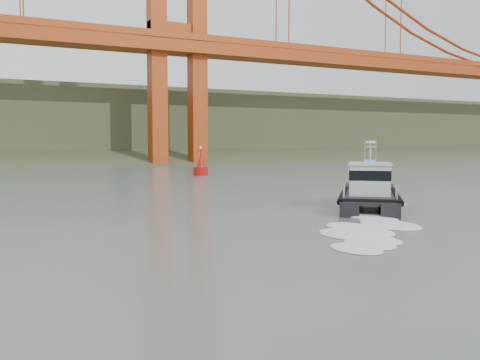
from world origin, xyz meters
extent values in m
plane|color=#576760|center=(0.00, 0.00, 0.00)|extent=(400.00, 400.00, 0.00)
cube|color=#2F3C22|center=(0.00, 92.00, 0.00)|extent=(500.00, 44.72, 16.25)
cube|color=#2F3C22|center=(0.00, 120.00, 6.00)|extent=(500.00, 70.00, 18.00)
cube|color=#2F3C22|center=(0.00, 145.00, 11.00)|extent=(500.00, 60.00, 16.00)
cube|color=#9D3913|center=(0.00, 75.00, 22.00)|extent=(260.00, 6.00, 2.20)
cube|color=black|center=(9.85, 8.75, 0.38)|extent=(7.34, 8.32, 1.08)
cube|color=black|center=(11.71, 7.17, 0.38)|extent=(7.34, 8.32, 1.08)
cube|color=black|center=(10.49, 7.62, 0.81)|extent=(8.32, 8.88, 0.23)
cube|color=silver|center=(11.07, 8.30, 1.96)|extent=(4.17, 4.23, 2.08)
cube|color=black|center=(11.07, 8.30, 2.33)|extent=(4.25, 4.31, 0.68)
cube|color=silver|center=(11.07, 8.30, 3.07)|extent=(4.43, 4.49, 0.14)
cylinder|color=#9C9FA4|center=(10.90, 8.10, 3.81)|extent=(0.14, 0.14, 1.63)
cylinder|color=white|center=(10.90, 8.10, 4.58)|extent=(0.63, 0.63, 0.16)
cylinder|color=#AB100B|center=(14.23, 45.81, 0.44)|extent=(1.99, 1.99, 1.32)
cone|color=#AB100B|center=(14.23, 45.81, 1.77)|extent=(1.55, 1.55, 1.99)
cylinder|color=#AB100B|center=(14.23, 45.81, 3.09)|extent=(0.18, 0.18, 1.10)
sphere|color=#E5D87F|center=(14.23, 45.81, 3.75)|extent=(0.33, 0.33, 0.33)
camera|label=1|loc=(-13.98, -20.59, 4.67)|focal=40.00mm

